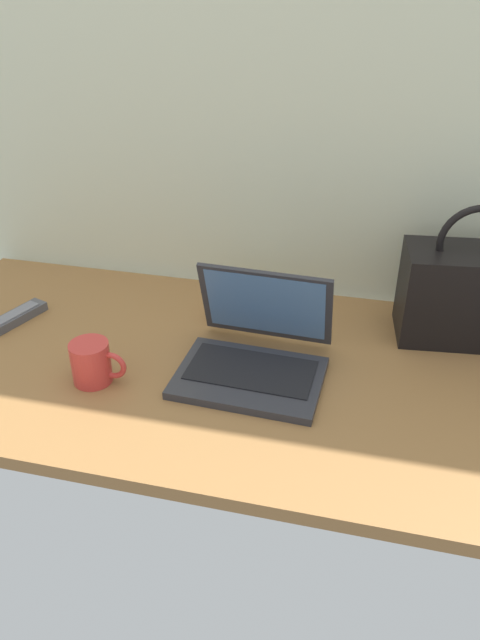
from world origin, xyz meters
TOP-DOWN VIEW (x-y plane):
  - desk at (0.00, 0.00)m, footprint 1.60×0.76m
  - laptop at (0.07, -0.00)m, footprint 0.32×0.30m
  - coffee_mug at (-0.26, -0.12)m, footprint 0.12×0.08m
  - remote_control_near at (-0.56, 0.06)m, footprint 0.09×0.17m
  - handbag at (0.52, 0.25)m, footprint 0.32×0.19m
  - book_stack at (-0.00, 0.23)m, footprint 0.21×0.17m

SIDE VIEW (x-z plane):
  - desk at x=0.00m, z-range 0.00..0.03m
  - remote_control_near at x=-0.56m, z-range 0.03..0.05m
  - book_stack at x=0.00m, z-range 0.03..0.08m
  - laptop at x=0.07m, z-range -0.03..0.18m
  - coffee_mug at x=-0.26m, z-range 0.03..0.12m
  - handbag at x=0.52m, z-range -0.02..0.31m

